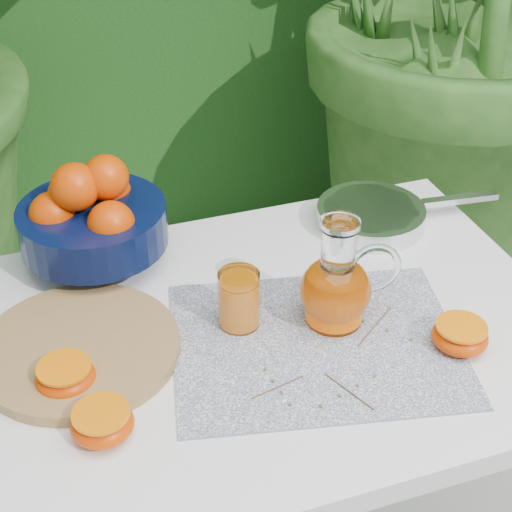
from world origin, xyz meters
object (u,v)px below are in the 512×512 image
object	(u,v)px
cutting_board	(80,348)
juice_pitcher	(337,287)
saute_pan	(372,215)
white_table	(260,366)
fruit_bowl	(91,216)

from	to	relation	value
cutting_board	juice_pitcher	bearing A→B (deg)	-7.92
cutting_board	saute_pan	size ratio (longest dim) A/B	0.83
white_table	juice_pitcher	size ratio (longest dim) A/B	5.26
fruit_bowl	juice_pitcher	distance (m)	0.45
white_table	cutting_board	size ratio (longest dim) A/B	3.21
cutting_board	white_table	bearing A→B (deg)	-7.01
cutting_board	juice_pitcher	distance (m)	0.41
cutting_board	saute_pan	world-z (taller)	saute_pan
juice_pitcher	saute_pan	bearing A→B (deg)	52.92
cutting_board	fruit_bowl	bearing A→B (deg)	74.55
fruit_bowl	saute_pan	world-z (taller)	fruit_bowl
cutting_board	fruit_bowl	xyz separation A→B (m)	(0.07, 0.24, 0.08)
fruit_bowl	juice_pitcher	size ratio (longest dim) A/B	1.80
saute_pan	juice_pitcher	bearing A→B (deg)	-127.08
cutting_board	saute_pan	xyz separation A→B (m)	(0.59, 0.19, 0.01)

